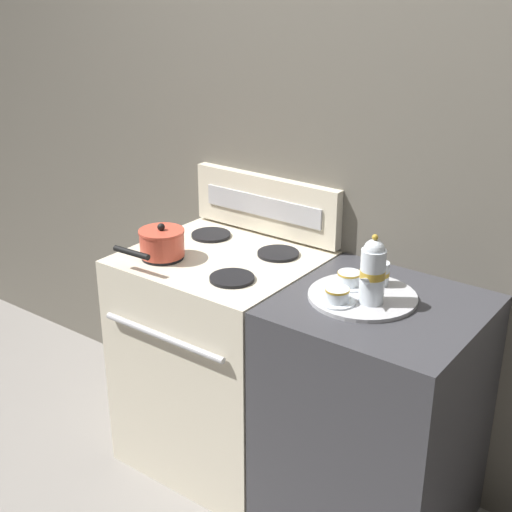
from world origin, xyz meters
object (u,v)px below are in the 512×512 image
object	(u,v)px
teacup_right	(337,296)
creamer_jug	(380,274)
serving_tray	(362,297)
teapot	(373,271)
teacup_left	(349,279)
saucepan	(161,243)
stove	(223,359)

from	to	relation	value
teacup_right	creamer_jug	bearing A→B (deg)	77.53
serving_tray	teapot	size ratio (longest dim) A/B	1.54
serving_tray	teacup_left	distance (m)	0.09
teapot	teacup_right	distance (m)	0.14
serving_tray	teapot	world-z (taller)	teapot
teapot	creamer_jug	xyz separation A→B (m)	(-0.04, 0.14, -0.07)
teapot	creamer_jug	size ratio (longest dim) A/B	2.89
teapot	teacup_left	distance (m)	0.16
saucepan	teapot	distance (m)	0.82
teacup_left	teacup_right	world-z (taller)	same
creamer_jug	stove	bearing A→B (deg)	-170.29
teacup_right	teapot	bearing A→B (deg)	38.36
stove	teacup_right	distance (m)	0.75
stove	teacup_right	xyz separation A→B (m)	(0.56, -0.10, 0.48)
teacup_left	creamer_jug	world-z (taller)	creamer_jug
teapot	teacup_left	xyz separation A→B (m)	(-0.12, 0.07, -0.08)
stove	serving_tray	xyz separation A→B (m)	(0.60, -0.00, 0.45)
saucepan	creamer_jug	bearing A→B (deg)	17.83
serving_tray	teacup_left	xyz separation A→B (m)	(-0.07, 0.04, 0.03)
teacup_right	creamer_jug	world-z (taller)	creamer_jug
teapot	serving_tray	bearing A→B (deg)	146.21
stove	teapot	xyz separation A→B (m)	(0.65, -0.03, 0.57)
teapot	teacup_right	size ratio (longest dim) A/B	1.95
saucepan	teacup_right	bearing A→B (deg)	3.38
stove	teacup_left	size ratio (longest dim) A/B	7.58
saucepan	serving_tray	distance (m)	0.78
stove	teapot	distance (m)	0.86
saucepan	stove	bearing A→B (deg)	41.27
teapot	teacup_left	bearing A→B (deg)	150.44
serving_tray	stove	bearing A→B (deg)	179.78
stove	teacup_left	bearing A→B (deg)	3.58
teapot	teacup_right	world-z (taller)	teapot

